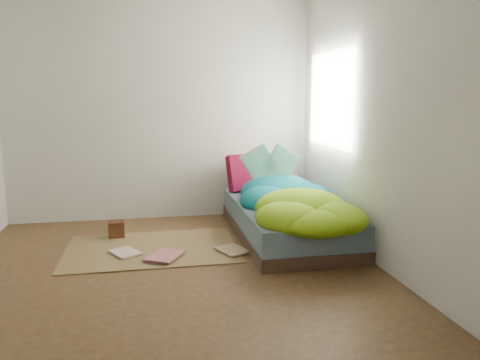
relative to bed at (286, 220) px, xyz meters
name	(u,v)px	position (x,y,z in m)	size (l,w,h in m)	color
ground	(171,269)	(-1.22, -0.72, -0.17)	(3.50, 3.50, 0.00)	#432B1A
room_walls	(167,71)	(-1.21, -0.71, 1.46)	(3.54, 3.54, 2.62)	#BBB8B2
bed	(286,220)	(0.00, 0.00, 0.00)	(1.00, 2.00, 0.34)	#39281F
duvet	(293,192)	(0.00, -0.22, 0.34)	(0.96, 1.84, 0.34)	#075A6F
rug	(152,248)	(-1.37, -0.17, -0.16)	(1.60, 1.10, 0.01)	brown
pillow_floral	(271,184)	(0.04, 0.80, 0.24)	(0.59, 0.37, 0.13)	beige
pillow_magenta	(246,173)	(-0.27, 0.76, 0.38)	(0.43, 0.13, 0.43)	#43041A
open_book	(270,154)	(-0.10, 0.28, 0.66)	(0.50, 0.11, 0.31)	#35842B
wooden_box	(116,229)	(-1.73, 0.28, -0.08)	(0.16, 0.16, 0.16)	#351A0C
floor_book_a	(115,255)	(-1.70, -0.35, -0.15)	(0.21, 0.28, 0.02)	silver
floor_book_b	(152,255)	(-1.37, -0.42, -0.14)	(0.25, 0.34, 0.03)	#C67277
floor_book_c	(222,253)	(-0.74, -0.46, -0.14)	(0.23, 0.31, 0.02)	tan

